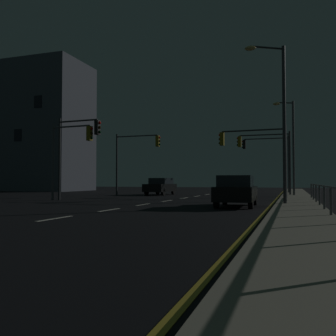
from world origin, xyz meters
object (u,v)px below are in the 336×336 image
Objects in this scene: traffic_light_far_right at (254,147)px; traffic_light_near_right at (76,142)px; traffic_light_mid_left at (268,152)px; car_oncoming at (161,186)px; traffic_light_far_left at (135,151)px; street_lamp_across_street at (278,109)px; traffic_light_near_left at (266,150)px; car at (236,190)px; street_lamp_far_end at (290,139)px; traffic_light_far_center at (70,146)px; building_distant at (14,129)px.

traffic_light_near_right reaches higher than traffic_light_far_right.
traffic_light_far_right is (-0.20, -12.70, -0.54)m from traffic_light_mid_left.
traffic_light_mid_left is 12.71m from traffic_light_far_right.
car_oncoming is 0.80× the size of traffic_light_far_left.
traffic_light_near_left is at bearing 96.45° from street_lamp_across_street.
traffic_light_near_left is 0.98× the size of traffic_light_near_right.
car is at bearing -91.01° from traffic_light_mid_left.
traffic_light_near_left reaches higher than car.
traffic_light_far_right is (10.63, -3.56, -0.21)m from traffic_light_far_left.
traffic_light_far_center is at bearing -142.32° from street_lamp_far_end.
traffic_light_far_center is 0.63× the size of street_lamp_across_street.
traffic_light_near_right is (-11.13, -5.07, 0.19)m from traffic_light_far_right.
building_distant reaches higher than traffic_light_far_left.
traffic_light_near_right is (-10.97, 2.56, 3.06)m from car.
traffic_light_far_right is at bearing -93.26° from traffic_light_near_left.
building_distant is at bearing 176.01° from traffic_light_mid_left.
traffic_light_far_center is (-11.49, -5.29, -0.08)m from traffic_light_far_right.
street_lamp_across_street reaches higher than car.
building_distant is at bearing 160.16° from car_oncoming.
traffic_light_mid_left reaches higher than car.
traffic_light_far_right is at bearing -18.53° from traffic_light_far_left.
traffic_light_near_left is at bearing 87.84° from car.
traffic_light_near_left is 0.66× the size of street_lamp_across_street.
building_distant is at bearing 138.53° from traffic_light_near_right.
car_oncoming is 12.25m from street_lamp_far_end.
car_oncoming is (-9.01, 13.78, 0.00)m from car.
traffic_light_far_right is at bearing 24.72° from traffic_light_far_center.
street_lamp_far_end is (13.05, 1.89, 0.83)m from traffic_light_far_left.
traffic_light_near_right is (-11.33, -17.77, -0.35)m from traffic_light_mid_left.
building_distant reaches higher than car.
traffic_light_near_left reaches higher than car_oncoming.
traffic_light_near_right is (0.36, 0.22, 0.27)m from traffic_light_far_center.
traffic_light_far_center is 0.93× the size of traffic_light_near_right.
street_lamp_far_end reaches higher than traffic_light_far_center.
street_lamp_across_street is at bearing -92.59° from street_lamp_far_end.
street_lamp_far_end is (2.58, 13.08, 3.91)m from car.
car_oncoming is at bearing 60.51° from traffic_light_far_left.
traffic_light_far_left is 1.02× the size of traffic_light_near_left.
traffic_light_near_left reaches higher than traffic_light_near_right.
traffic_light_far_right is 0.89× the size of traffic_light_near_right.
traffic_light_far_left is at bearing 161.47° from traffic_light_far_right.
car_oncoming is 0.81× the size of traffic_light_near_left.
traffic_light_near_right reaches higher than traffic_light_far_center.
traffic_light_near_right reaches higher than car.
street_lamp_across_street reaches higher than traffic_light_near_right.
car is 14.73m from traffic_light_near_left.
street_lamp_across_street is at bearing -83.55° from traffic_light_near_left.
building_distant is (-23.29, 11.51, 4.53)m from traffic_light_far_left.
car is 1.01× the size of car_oncoming.
traffic_light_near_left reaches higher than traffic_light_far_center.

